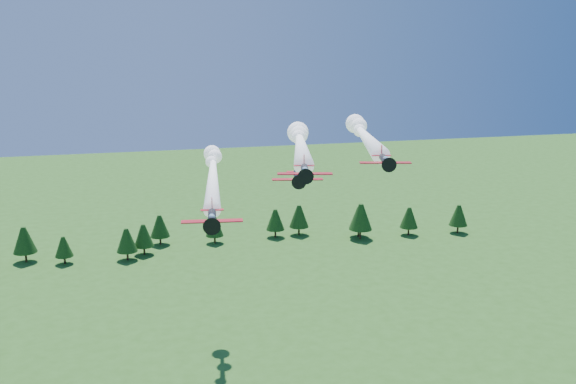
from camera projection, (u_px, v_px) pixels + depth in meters
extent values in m
cylinder|color=black|center=(305.00, 171.00, 76.88)|extent=(2.08, 4.88, 0.89)
cone|color=black|center=(306.00, 175.00, 74.15)|extent=(1.06, 1.00, 0.89)
cone|color=black|center=(306.00, 176.00, 73.62)|extent=(0.48, 0.49, 0.39)
cylinder|color=black|center=(306.00, 177.00, 73.48)|extent=(1.82, 0.51, 1.87)
cube|color=red|center=(305.00, 174.00, 76.59)|extent=(6.68, 2.83, 0.11)
cube|color=red|center=(304.00, 166.00, 79.95)|extent=(2.69, 1.39, 0.06)
cube|color=red|center=(304.00, 160.00, 79.87)|extent=(0.29, 0.84, 1.29)
ellipsoid|color=#7FA8C5|center=(305.00, 169.00, 76.02)|extent=(0.89, 1.20, 0.56)
sphere|color=white|center=(300.00, 137.00, 104.57)|extent=(2.30, 2.30, 2.30)
sphere|color=white|center=(299.00, 134.00, 108.00)|extent=(3.00, 3.00, 3.00)
sphere|color=white|center=(299.00, 131.00, 111.43)|extent=(3.70, 3.70, 3.70)
cylinder|color=black|center=(212.00, 218.00, 88.31)|extent=(2.05, 6.26, 1.14)
cone|color=black|center=(212.00, 225.00, 84.83)|extent=(1.28, 1.19, 1.14)
cone|color=black|center=(212.00, 226.00, 84.17)|extent=(0.57, 0.58, 0.50)
cylinder|color=black|center=(212.00, 227.00, 83.98)|extent=(2.37, 0.40, 2.39)
cube|color=red|center=(212.00, 221.00, 87.95)|extent=(8.57, 2.79, 0.14)
cube|color=red|center=(212.00, 210.00, 92.22)|extent=(3.41, 1.45, 0.08)
cube|color=red|center=(212.00, 204.00, 92.12)|extent=(0.26, 1.09, 1.65)
ellipsoid|color=#7FA8C5|center=(212.00, 216.00, 87.21)|extent=(1.02, 1.48, 0.71)
sphere|color=white|center=(213.00, 162.00, 129.90)|extent=(2.30, 2.30, 2.30)
sphere|color=white|center=(213.00, 157.00, 135.16)|extent=(3.00, 3.00, 3.00)
sphere|color=white|center=(213.00, 153.00, 140.41)|extent=(3.70, 3.70, 3.70)
cylinder|color=black|center=(385.00, 160.00, 86.91)|extent=(2.22, 5.15, 0.94)
cone|color=black|center=(388.00, 164.00, 84.02)|extent=(1.13, 1.06, 0.94)
cone|color=black|center=(389.00, 165.00, 83.47)|extent=(0.51, 0.52, 0.41)
cylinder|color=black|center=(389.00, 165.00, 83.32)|extent=(1.92, 0.55, 1.98)
cube|color=red|center=(385.00, 163.00, 86.61)|extent=(7.06, 3.02, 0.11)
cube|color=red|center=(381.00, 155.00, 90.16)|extent=(2.84, 1.48, 0.07)
cube|color=red|center=(382.00, 150.00, 90.08)|extent=(0.31, 0.89, 1.36)
ellipsoid|color=#7FA8C5|center=(386.00, 158.00, 86.00)|extent=(0.95, 1.27, 0.59)
sphere|color=white|center=(359.00, 130.00, 117.80)|extent=(2.30, 2.30, 2.30)
sphere|color=white|center=(357.00, 127.00, 121.65)|extent=(3.00, 3.00, 3.00)
sphere|color=white|center=(355.00, 124.00, 125.51)|extent=(3.70, 3.70, 3.70)
cylinder|color=black|center=(297.00, 177.00, 96.23)|extent=(2.22, 5.65, 1.03)
cone|color=black|center=(299.00, 181.00, 93.07)|extent=(1.21, 1.13, 1.03)
cone|color=black|center=(299.00, 182.00, 92.47)|extent=(0.54, 0.55, 0.45)
cylinder|color=black|center=(299.00, 182.00, 92.30)|extent=(2.12, 0.51, 2.16)
cube|color=red|center=(298.00, 179.00, 95.90)|extent=(7.74, 3.02, 0.12)
cube|color=red|center=(296.00, 172.00, 99.77)|extent=(3.11, 1.51, 0.07)
cube|color=red|center=(296.00, 166.00, 99.69)|extent=(0.30, 0.97, 1.49)
ellipsoid|color=#7FA8C5|center=(298.00, 175.00, 95.23)|extent=(0.99, 1.37, 0.64)
cylinder|color=#382314|center=(358.00, 232.00, 209.94)|extent=(0.60, 0.60, 2.78)
cone|color=black|center=(359.00, 218.00, 208.82)|extent=(6.35, 6.35, 7.15)
cylinder|color=#382314|center=(26.00, 257.00, 185.44)|extent=(0.60, 0.60, 2.92)
cone|color=black|center=(24.00, 240.00, 184.27)|extent=(6.69, 6.69, 7.52)
cylinder|color=#382314|center=(128.00, 256.00, 187.15)|extent=(0.60, 0.60, 2.65)
cone|color=black|center=(127.00, 240.00, 186.08)|extent=(6.06, 6.06, 6.82)
cylinder|color=#382314|center=(160.00, 241.00, 201.48)|extent=(0.60, 0.60, 2.66)
cone|color=black|center=(160.00, 226.00, 200.40)|extent=(6.09, 6.09, 6.85)
cylinder|color=#382314|center=(275.00, 233.00, 209.21)|extent=(0.60, 0.60, 2.61)
cone|color=black|center=(275.00, 220.00, 208.15)|extent=(5.97, 5.97, 6.71)
cylinder|color=#382314|center=(408.00, 231.00, 211.72)|extent=(0.60, 0.60, 2.61)
cone|color=black|center=(409.00, 217.00, 210.67)|extent=(5.97, 5.97, 6.72)
cylinder|color=#382314|center=(299.00, 231.00, 211.73)|extent=(0.60, 0.60, 2.81)
cone|color=black|center=(299.00, 216.00, 210.60)|extent=(6.42, 6.42, 7.23)
cylinder|color=#382314|center=(65.00, 260.00, 184.01)|extent=(0.60, 0.60, 2.25)
cone|color=black|center=(64.00, 247.00, 183.10)|extent=(5.14, 5.14, 5.78)
cylinder|color=#382314|center=(215.00, 239.00, 202.98)|extent=(0.60, 0.60, 2.46)
cone|color=black|center=(214.00, 226.00, 201.99)|extent=(5.62, 5.62, 6.33)
cylinder|color=#382314|center=(458.00, 229.00, 214.13)|extent=(0.60, 0.60, 2.66)
cone|color=black|center=(459.00, 215.00, 213.05)|extent=(6.09, 6.09, 6.85)
cylinder|color=#382314|center=(144.00, 250.00, 192.01)|extent=(0.60, 0.60, 2.61)
cone|color=black|center=(144.00, 235.00, 190.96)|extent=(5.95, 5.95, 6.70)
cylinder|color=#382314|center=(360.00, 234.00, 207.30)|extent=(0.60, 0.60, 3.26)
cone|color=black|center=(361.00, 217.00, 205.99)|extent=(7.44, 7.44, 8.37)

